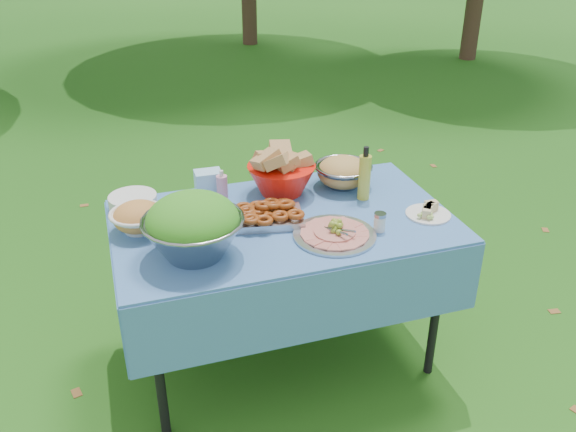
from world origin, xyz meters
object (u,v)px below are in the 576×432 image
Objects in this scene: pasta_bowl_steel at (343,172)px; charcuterie_platter at (335,228)px; salad_bowl at (193,226)px; plate_stack at (133,202)px; oil_bottle at (365,173)px; picnic_table at (284,291)px; bread_bowl at (281,172)px.

pasta_bowl_steel reaches higher than charcuterie_platter.
pasta_bowl_steel is 0.79× the size of charcuterie_platter.
salad_bowl is 1.83× the size of plate_stack.
oil_bottle is at bearing 48.38° from charcuterie_platter.
plate_stack is (-0.61, 0.31, 0.41)m from picnic_table.
bread_bowl is at bearing -4.40° from plate_stack.
salad_bowl is 1.54× the size of oil_bottle.
picnic_table is 0.80m from plate_stack.
salad_bowl is 1.14× the size of charcuterie_platter.
bread_bowl is (0.07, 0.26, 0.49)m from picnic_table.
salad_bowl is (-0.42, -0.18, 0.51)m from picnic_table.
plate_stack is at bearing 167.51° from oil_bottle.
bread_bowl is 0.48m from charcuterie_platter.
bread_bowl is at bearing 153.00° from oil_bottle.
charcuterie_platter is (0.77, -0.52, 0.01)m from plate_stack.
pasta_bowl_steel is at bearing 103.04° from oil_bottle.
bread_bowl is 1.18× the size of pasta_bowl_steel.
bread_bowl reaches higher than plate_stack.
pasta_bowl_steel is at bearing -3.82° from plate_stack.
salad_bowl is 0.53m from plate_stack.
pasta_bowl_steel is (0.99, -0.07, 0.04)m from plate_stack.
picnic_table is at bearing 22.92° from salad_bowl.
picnic_table is at bearing 127.72° from charcuterie_platter.
plate_stack is at bearing 175.60° from bread_bowl.
picnic_table is at bearing -105.67° from bread_bowl.
charcuterie_platter is 0.40m from oil_bottle.
oil_bottle is (0.26, 0.29, 0.09)m from charcuterie_platter.
salad_bowl reaches higher than picnic_table.
plate_stack is 0.84× the size of oil_bottle.
plate_stack is 1.06m from oil_bottle.
oil_bottle reaches higher than charcuterie_platter.
pasta_bowl_steel is at bearing 33.02° from picnic_table.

